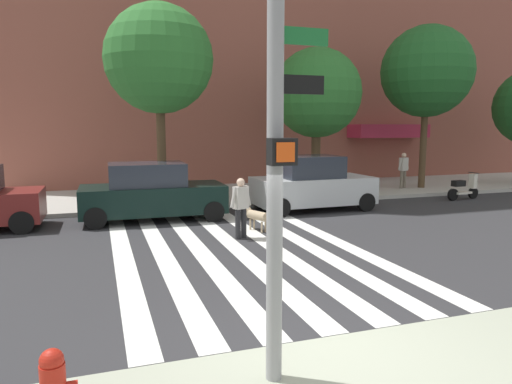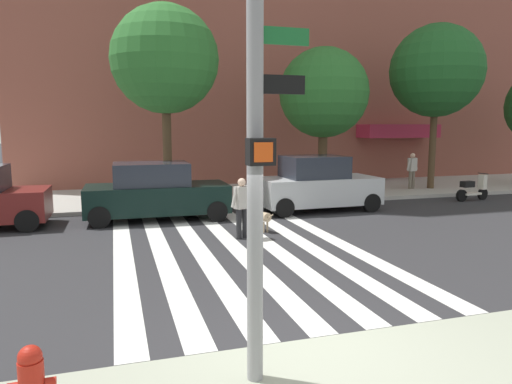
# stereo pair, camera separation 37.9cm
# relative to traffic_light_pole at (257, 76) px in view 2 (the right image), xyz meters

# --- Properties ---
(ground_plane) EXTENTS (160.00, 160.00, 0.00)m
(ground_plane) POSITION_rel_traffic_light_pole_xyz_m (0.91, 6.32, -3.52)
(ground_plane) COLOR #2B2B2D
(sidewalk_far) EXTENTS (80.00, 6.00, 0.15)m
(sidewalk_far) POSITION_rel_traffic_light_pole_xyz_m (0.91, 14.83, -3.45)
(sidewalk_far) COLOR #A9A69D
(sidewalk_far) RESTS_ON ground_plane
(crosswalk_stripes) EXTENTS (5.85, 10.42, 0.01)m
(crosswalk_stripes) POSITION_rel_traffic_light_pole_xyz_m (1.37, 6.32, -3.52)
(crosswalk_stripes) COLOR silver
(crosswalk_stripes) RESTS_ON ground_plane
(traffic_light_pole) EXTENTS (0.74, 0.46, 5.80)m
(traffic_light_pole) POSITION_rel_traffic_light_pole_xyz_m (0.00, 0.00, 0.00)
(traffic_light_pole) COLOR gray
(traffic_light_pole) RESTS_ON sidewalk_near
(fire_hydrant) EXTENTS (0.44, 0.32, 0.76)m
(fire_hydrant) POSITION_rel_traffic_light_pole_xyz_m (-2.31, -0.04, -3.00)
(fire_hydrant) COLOR #AC1E12
(fire_hydrant) RESTS_ON sidewalk_near
(parked_car_behind_first) EXTENTS (4.55, 2.12, 1.85)m
(parked_car_behind_first) POSITION_rel_traffic_light_pole_xyz_m (-0.19, 10.57, -2.63)
(parked_car_behind_first) COLOR black
(parked_car_behind_first) RESTS_ON ground_plane
(parked_car_third_in_line) EXTENTS (4.31, 2.12, 1.96)m
(parked_car_third_in_line) POSITION_rel_traffic_light_pole_xyz_m (5.48, 10.56, -2.60)
(parked_car_third_in_line) COLOR #B4B9BA
(parked_car_third_in_line) RESTS_ON ground_plane
(parked_scooter) EXTENTS (1.63, 0.51, 1.11)m
(parked_scooter) POSITION_rel_traffic_light_pole_xyz_m (12.45, 10.73, -3.04)
(parked_scooter) COLOR black
(parked_scooter) RESTS_ON ground_plane
(street_tree_nearest) EXTENTS (3.91, 3.91, 7.21)m
(street_tree_nearest) POSITION_rel_traffic_light_pole_xyz_m (0.46, 12.92, 1.86)
(street_tree_nearest) COLOR #4C3823
(street_tree_nearest) RESTS_ON sidewalk_far
(street_tree_middle) EXTENTS (3.75, 3.75, 6.12)m
(street_tree_middle) POSITION_rel_traffic_light_pole_xyz_m (7.07, 13.54, 0.85)
(street_tree_middle) COLOR #4C3823
(street_tree_middle) RESTS_ON sidewalk_far
(street_tree_further) EXTENTS (4.13, 4.13, 7.39)m
(street_tree_further) POSITION_rel_traffic_light_pole_xyz_m (12.59, 13.56, 1.94)
(street_tree_further) COLOR #4C3823
(street_tree_further) RESTS_ON sidewalk_far
(pedestrian_dog_walker) EXTENTS (0.69, 0.36, 1.64)m
(pedestrian_dog_walker) POSITION_rel_traffic_light_pole_xyz_m (1.78, 7.21, -2.59)
(pedestrian_dog_walker) COLOR black
(pedestrian_dog_walker) RESTS_ON ground_plane
(dog_on_leash) EXTENTS (0.55, 1.08, 0.65)m
(dog_on_leash) POSITION_rel_traffic_light_pole_xyz_m (2.49, 7.98, -3.08)
(dog_on_leash) COLOR tan
(dog_on_leash) RESTS_ON ground_plane
(pedestrian_bystander) EXTENTS (0.70, 0.33, 1.64)m
(pedestrian_bystander) POSITION_rel_traffic_light_pole_xyz_m (11.60, 13.62, -2.44)
(pedestrian_bystander) COLOR #6B6051
(pedestrian_bystander) RESTS_ON sidewalk_far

